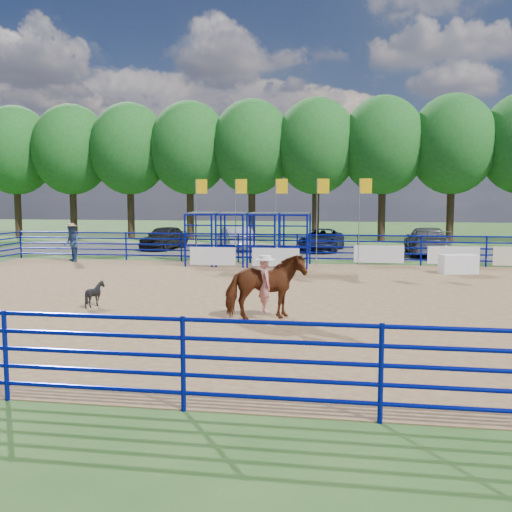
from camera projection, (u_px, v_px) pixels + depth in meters
name	position (u px, v px, depth m)	size (l,w,h in m)	color
ground	(270.00, 299.00, 18.72)	(120.00, 120.00, 0.00)	#395F26
arena_dirt	(270.00, 298.00, 18.72)	(30.00, 20.00, 0.02)	#94704A
gravel_strip	(307.00, 251.00, 35.41)	(40.00, 10.00, 0.01)	slate
announcer_table	(458.00, 264.00, 24.71)	(1.54, 0.72, 0.82)	white
horse_and_rider	(265.00, 284.00, 15.41)	(2.32, 1.66, 2.46)	#5C2912
calf	(95.00, 294.00, 17.26)	(0.62, 0.70, 0.77)	black
spectator_cowboy	(71.00, 243.00, 29.19)	(1.12, 1.16, 1.94)	navy
car_a	(164.00, 237.00, 36.35)	(1.77, 4.39, 1.50)	black
car_b	(235.00, 238.00, 35.60)	(1.57, 4.50, 1.48)	gray
car_c	(322.00, 240.00, 35.10)	(2.27, 4.93, 1.37)	#141733
car_d	(427.00, 241.00, 32.77)	(2.23, 5.48, 1.59)	#5A5A5D
perimeter_fence	(270.00, 276.00, 18.64)	(30.10, 20.10, 1.50)	#06108E
chute_assembly	(256.00, 240.00, 27.57)	(19.32, 2.41, 4.20)	#06108E
treeline	(316.00, 142.00, 43.47)	(56.40, 6.40, 11.24)	#3F2B19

